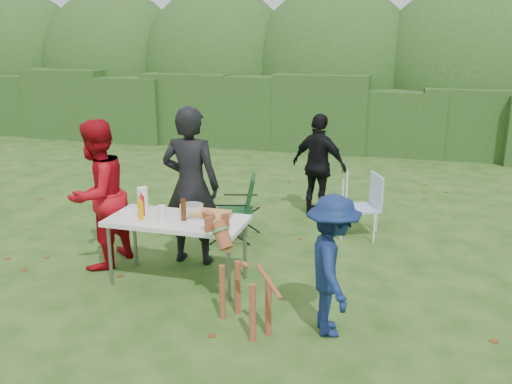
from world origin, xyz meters
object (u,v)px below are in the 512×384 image
(dog, at_px, (245,280))
(child, at_px, (332,266))
(person_black_puffy, at_px, (319,166))
(beer_bottle, at_px, (184,210))
(person_red_jacket, at_px, (98,195))
(mustard_bottle, at_px, (141,211))
(camping_chair, at_px, (235,208))
(paper_towel_roll, at_px, (143,199))
(folding_table, at_px, (177,223))
(person_cook, at_px, (191,186))
(ketchup_bottle, at_px, (142,206))
(lawn_chair, at_px, (360,205))

(dog, bearing_deg, child, -132.51)
(person_black_puffy, height_order, beer_bottle, person_black_puffy)
(person_black_puffy, relative_size, beer_bottle, 6.47)
(person_red_jacket, relative_size, mustard_bottle, 8.71)
(person_black_puffy, bearing_deg, dog, 110.94)
(camping_chair, relative_size, paper_towel_roll, 3.39)
(folding_table, bearing_deg, camping_chair, 82.44)
(person_cook, distance_m, ketchup_bottle, 0.69)
(camping_chair, bearing_deg, person_cook, 57.96)
(person_red_jacket, bearing_deg, mustard_bottle, 73.76)
(person_cook, xyz_separation_m, lawn_chair, (1.85, 1.44, -0.51))
(child, distance_m, lawn_chair, 2.63)
(camping_chair, xyz_separation_m, mustard_bottle, (-0.54, -1.57, 0.40))
(person_black_puffy, xyz_separation_m, paper_towel_roll, (-1.58, -2.56, 0.09))
(person_red_jacket, bearing_deg, person_black_puffy, 147.87)
(dog, xyz_separation_m, camping_chair, (-0.80, 2.15, -0.03))
(child, height_order, beer_bottle, child)
(ketchup_bottle, bearing_deg, dog, -27.21)
(person_cook, distance_m, person_black_puffy, 2.46)
(child, xyz_separation_m, beer_bottle, (-1.67, 0.56, 0.20))
(child, bearing_deg, person_black_puffy, -6.53)
(camping_chair, xyz_separation_m, lawn_chair, (1.59, 0.60, -0.01))
(mustard_bottle, bearing_deg, dog, -23.68)
(child, distance_m, ketchup_bottle, 2.26)
(person_cook, height_order, lawn_chair, person_cook)
(child, relative_size, paper_towel_roll, 5.04)
(folding_table, xyz_separation_m, camping_chair, (0.19, 1.43, -0.25))
(person_black_puffy, height_order, paper_towel_roll, person_black_puffy)
(person_black_puffy, xyz_separation_m, lawn_chair, (0.70, -0.73, -0.34))
(lawn_chair, xyz_separation_m, ketchup_bottle, (-2.18, -2.03, 0.42))
(lawn_chair, distance_m, ketchup_bottle, 3.01)
(dog, xyz_separation_m, lawn_chair, (0.79, 2.75, -0.04))
(person_cook, distance_m, mustard_bottle, 0.78)
(person_red_jacket, distance_m, child, 2.95)
(lawn_chair, distance_m, beer_bottle, 2.69)
(folding_table, bearing_deg, lawn_chair, 48.69)
(folding_table, height_order, person_black_puffy, person_black_puffy)
(person_black_puffy, relative_size, mustard_bottle, 7.77)
(person_red_jacket, height_order, child, person_red_jacket)
(folding_table, height_order, lawn_chair, lawn_chair)
(folding_table, xyz_separation_m, child, (1.77, -0.60, -0.03))
(person_cook, relative_size, child, 1.44)
(child, relative_size, camping_chair, 1.49)
(person_red_jacket, xyz_separation_m, beer_bottle, (1.17, -0.22, -0.01))
(person_cook, bearing_deg, child, 145.24)
(folding_table, xyz_separation_m, paper_towel_roll, (-0.50, 0.19, 0.18))
(dog, height_order, mustard_bottle, dog)
(person_black_puffy, xyz_separation_m, child, (0.69, -3.35, -0.12))
(person_black_puffy, relative_size, ketchup_bottle, 7.06)
(person_red_jacket, height_order, person_black_puffy, person_red_jacket)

